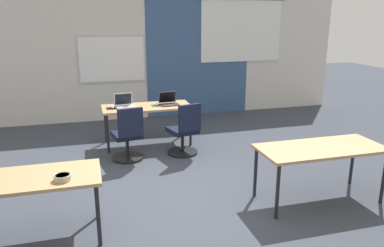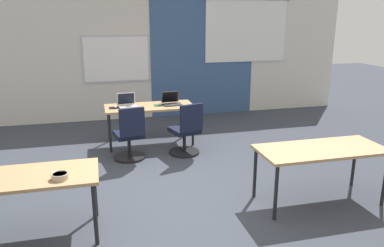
% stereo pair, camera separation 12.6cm
% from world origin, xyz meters
% --- Properties ---
extents(ground_plane, '(24.00, 24.00, 0.00)m').
position_xyz_m(ground_plane, '(0.00, 0.00, 0.00)').
color(ground_plane, '#383D47').
extents(back_wall_assembly, '(10.00, 0.27, 2.80)m').
position_xyz_m(back_wall_assembly, '(0.05, 4.20, 1.41)').
color(back_wall_assembly, silver).
rests_on(back_wall_assembly, ground).
extents(desk_near_left, '(1.60, 0.70, 0.72)m').
position_xyz_m(desk_near_left, '(-1.75, -0.60, 0.66)').
color(desk_near_left, tan).
rests_on(desk_near_left, ground).
extents(desk_near_right, '(1.60, 0.70, 0.72)m').
position_xyz_m(desk_near_right, '(1.75, -0.60, 0.66)').
color(desk_near_right, tan).
rests_on(desk_near_right, ground).
extents(desk_far_center, '(1.60, 0.70, 0.72)m').
position_xyz_m(desk_far_center, '(0.00, 2.20, 0.66)').
color(desk_far_center, tan).
rests_on(desk_far_center, ground).
extents(laptop_far_left, '(0.36, 0.31, 0.24)m').
position_xyz_m(laptop_far_left, '(-0.40, 2.26, 0.77)').
color(laptop_far_left, silver).
rests_on(laptop_far_left, desk_far_center).
extents(mousepad_far_left, '(0.22, 0.19, 0.00)m').
position_xyz_m(mousepad_far_left, '(-0.61, 2.18, 0.72)').
color(mousepad_far_left, black).
rests_on(mousepad_far_left, desk_far_center).
extents(mouse_far_left, '(0.06, 0.10, 0.03)m').
position_xyz_m(mouse_far_left, '(-0.61, 2.18, 0.74)').
color(mouse_far_left, '#B2B2B7').
rests_on(mouse_far_left, mousepad_far_left).
extents(chair_far_left, '(0.52, 0.57, 0.92)m').
position_xyz_m(chair_far_left, '(-0.44, 1.45, 0.38)').
color(chair_far_left, black).
rests_on(chair_far_left, ground).
extents(laptop_far_right, '(0.35, 0.32, 0.23)m').
position_xyz_m(laptop_far_right, '(0.41, 2.21, 0.77)').
color(laptop_far_right, '#333338').
rests_on(laptop_far_right, desk_far_center).
extents(mousepad_far_right, '(0.22, 0.19, 0.00)m').
position_xyz_m(mousepad_far_right, '(0.19, 2.19, 0.72)').
color(mousepad_far_right, '#23512D').
rests_on(mousepad_far_right, desk_far_center).
extents(mouse_far_right, '(0.07, 0.11, 0.03)m').
position_xyz_m(mouse_far_right, '(0.19, 2.19, 0.74)').
color(mouse_far_right, '#B2B2B7').
rests_on(mouse_far_right, mousepad_far_right).
extents(chair_far_right, '(0.54, 0.59, 0.92)m').
position_xyz_m(chair_far_right, '(0.51, 1.46, 0.38)').
color(chair_far_right, black).
rests_on(chair_far_right, ground).
extents(snack_bowl, '(0.18, 0.18, 0.06)m').
position_xyz_m(snack_bowl, '(-1.33, -0.77, 0.76)').
color(snack_bowl, tan).
rests_on(snack_bowl, desk_near_left).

